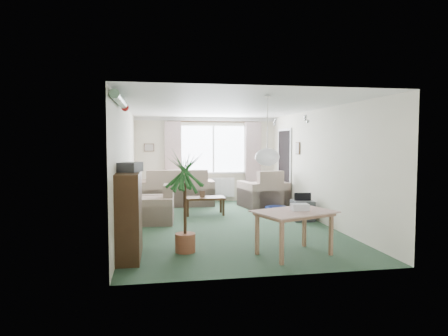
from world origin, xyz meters
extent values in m
plane|color=#29442F|center=(0.00, 0.00, 0.00)|extent=(6.50, 6.50, 0.00)
cube|color=white|center=(0.20, 3.23, 1.50)|extent=(1.80, 0.03, 1.30)
cube|color=black|center=(0.20, 3.15, 2.27)|extent=(2.60, 0.03, 0.03)
cube|color=beige|center=(-0.95, 3.13, 1.27)|extent=(0.45, 0.08, 2.00)
cube|color=beige|center=(1.35, 3.13, 1.27)|extent=(0.45, 0.08, 2.00)
cube|color=white|center=(0.20, 3.19, 0.40)|extent=(1.20, 0.10, 0.55)
cube|color=black|center=(1.99, 2.20, 1.00)|extent=(0.03, 0.95, 2.00)
sphere|color=white|center=(0.20, -2.30, 1.48)|extent=(0.36, 0.36, 0.36)
cylinder|color=#196626|center=(-1.92, -2.30, 2.28)|extent=(1.60, 1.60, 0.12)
sphere|color=silver|center=(1.30, 0.90, 2.22)|extent=(0.20, 0.20, 0.20)
sphere|color=silver|center=(1.60, -0.30, 2.22)|extent=(0.20, 0.20, 0.20)
cube|color=brown|center=(-1.60, 3.23, 1.55)|extent=(0.28, 0.03, 0.22)
cube|color=brown|center=(1.98, 1.20, 1.55)|extent=(0.03, 0.24, 0.30)
cube|color=beige|center=(-0.86, 2.75, 0.49)|extent=(1.97, 1.08, 0.97)
cube|color=beige|center=(1.35, 2.03, 0.49)|extent=(1.25, 1.21, 0.97)
cube|color=beige|center=(-1.50, 0.44, 0.40)|extent=(0.92, 0.96, 0.81)
cube|color=black|center=(-0.31, 1.18, 0.21)|extent=(0.93, 0.52, 0.42)
cube|color=brown|center=(-0.37, 1.14, 0.50)|extent=(0.12, 0.07, 0.16)
cube|color=black|center=(-1.84, -2.09, 0.63)|extent=(0.36, 1.04, 1.26)
cube|color=#393A3E|center=(-1.81, -2.02, 1.33)|extent=(0.38, 0.43, 0.14)
cylinder|color=#21632D|center=(-1.00, -1.94, 0.78)|extent=(0.76, 0.76, 1.57)
cube|color=tan|center=(0.60, -2.38, 0.32)|extent=(1.21, 1.01, 0.65)
cube|color=white|center=(0.71, -2.34, 0.71)|extent=(0.26, 0.19, 0.12)
cube|color=#3C3D42|center=(1.70, 0.12, 0.22)|extent=(0.47, 0.51, 0.44)
cylinder|color=navy|center=(1.48, 1.25, 0.06)|extent=(0.72, 0.72, 0.12)
camera|label=1|loc=(-1.46, -8.04, 1.71)|focal=32.00mm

